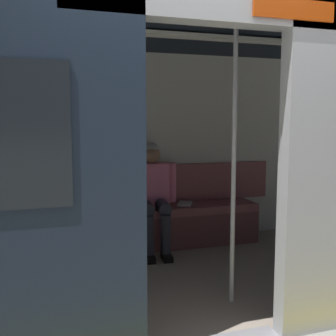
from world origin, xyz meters
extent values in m
cube|color=#ADAFB5|center=(0.00, 0.00, 2.10)|extent=(1.85, 0.16, 0.20)
cube|color=#BF3F0C|center=(-0.46, 0.09, 2.10)|extent=(0.56, 0.02, 0.12)
cube|color=black|center=(0.00, -1.20, 2.26)|extent=(6.40, 2.56, 0.12)
cube|color=gray|center=(0.00, -1.20, 0.00)|extent=(6.08, 2.40, 0.01)
cube|color=silver|center=(0.00, -2.40, 1.10)|extent=(6.08, 0.10, 2.20)
cube|color=#935156|center=(0.00, -2.34, 0.69)|extent=(3.52, 0.06, 0.45)
cube|color=white|center=(0.00, -1.20, 2.17)|extent=(4.48, 0.16, 0.03)
cube|color=#935156|center=(0.00, -2.12, 0.42)|extent=(2.86, 0.44, 0.09)
cube|color=brown|center=(0.00, -1.92, 0.19)|extent=(2.86, 0.04, 0.38)
cube|color=pink|center=(-0.18, -2.10, 0.72)|extent=(0.40, 0.26, 0.50)
sphere|color=#8C664C|center=(-0.18, -2.10, 1.06)|extent=(0.21, 0.21, 0.21)
sphere|color=#B2ADA8|center=(-0.18, -2.11, 1.10)|extent=(0.19, 0.19, 0.19)
cylinder|color=pink|center=(-0.41, -2.04, 0.75)|extent=(0.08, 0.08, 0.44)
cylinder|color=pink|center=(0.06, -2.10, 0.75)|extent=(0.08, 0.08, 0.44)
cylinder|color=#2D2D38|center=(-0.24, -1.89, 0.52)|extent=(0.18, 0.41, 0.14)
cylinder|color=#2D2D38|center=(-0.07, -1.91, 0.52)|extent=(0.18, 0.41, 0.14)
cylinder|color=#2D2D38|center=(-0.22, -1.69, 0.25)|extent=(0.10, 0.10, 0.43)
cylinder|color=#2D2D38|center=(-0.04, -1.71, 0.25)|extent=(0.10, 0.10, 0.43)
cube|color=black|center=(-0.21, -1.64, 0.03)|extent=(0.13, 0.23, 0.06)
cube|color=black|center=(-0.04, -1.66, 0.03)|extent=(0.13, 0.23, 0.06)
cube|color=black|center=(0.18, -2.13, 0.55)|extent=(0.26, 0.14, 0.17)
cube|color=black|center=(0.18, -2.06, 0.54)|extent=(0.02, 0.01, 0.14)
cube|color=silver|center=(-0.59, -2.11, 0.48)|extent=(0.23, 0.26, 0.03)
cylinder|color=silver|center=(0.40, -0.54, 1.09)|extent=(0.04, 0.04, 2.18)
cylinder|color=silver|center=(-0.40, -0.55, 1.09)|extent=(0.04, 0.04, 2.18)
camera|label=1|loc=(1.07, 2.33, 1.44)|focal=44.73mm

